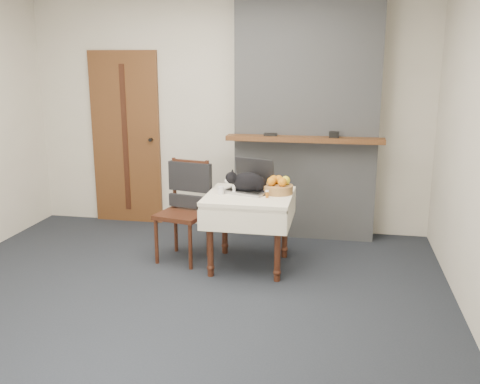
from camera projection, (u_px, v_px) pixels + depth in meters
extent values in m
plane|color=black|center=(176.00, 297.00, 4.38)|extent=(4.50, 4.50, 0.00)
cube|color=beige|center=(227.00, 114.00, 5.98)|extent=(4.50, 0.02, 2.60)
cube|color=brown|center=(126.00, 138.00, 6.24)|extent=(0.82, 0.05, 2.00)
cube|color=#3E1910|center=(125.00, 139.00, 6.21)|extent=(0.06, 0.01, 1.70)
cylinder|color=black|center=(151.00, 140.00, 6.14)|extent=(0.04, 0.06, 0.04)
cube|color=gray|center=(306.00, 117.00, 5.67)|extent=(1.50, 0.30, 2.60)
cube|color=brown|center=(304.00, 139.00, 5.49)|extent=(1.62, 0.18, 0.05)
cube|color=black|center=(270.00, 134.00, 5.54)|extent=(0.14, 0.04, 0.03)
cube|color=black|center=(334.00, 135.00, 5.42)|extent=(0.10, 0.07, 0.06)
cylinder|color=#3E1910|center=(210.00, 242.00, 4.74)|extent=(0.06, 0.06, 0.64)
sphere|color=#3E1910|center=(211.00, 268.00, 4.80)|extent=(0.07, 0.07, 0.07)
cylinder|color=#3E1910|center=(277.00, 247.00, 4.63)|extent=(0.06, 0.06, 0.64)
sphere|color=#3E1910|center=(277.00, 272.00, 4.69)|extent=(0.07, 0.07, 0.07)
cylinder|color=#3E1910|center=(225.00, 223.00, 5.31)|extent=(0.06, 0.06, 0.64)
sphere|color=#3E1910|center=(225.00, 245.00, 5.37)|extent=(0.07, 0.07, 0.07)
cylinder|color=#3E1910|center=(285.00, 226.00, 5.20)|extent=(0.06, 0.06, 0.64)
sphere|color=#3E1910|center=(284.00, 249.00, 5.26)|extent=(0.07, 0.07, 0.07)
cube|color=white|center=(249.00, 197.00, 4.89)|extent=(0.78, 0.78, 0.06)
cube|color=white|center=(242.00, 221.00, 4.54)|extent=(0.78, 0.01, 0.22)
cube|color=white|center=(256.00, 199.00, 5.28)|extent=(0.78, 0.01, 0.22)
cube|color=white|center=(209.00, 207.00, 4.98)|extent=(0.01, 0.78, 0.22)
cube|color=white|center=(291.00, 211.00, 4.84)|extent=(0.01, 0.78, 0.22)
cube|color=#B7B7BC|center=(246.00, 191.00, 4.94)|extent=(0.47, 0.39, 0.02)
cube|color=black|center=(246.00, 190.00, 4.94)|extent=(0.38, 0.29, 0.00)
cube|color=black|center=(255.00, 172.00, 5.05)|extent=(0.40, 0.20, 0.27)
cube|color=#99B8E0|center=(255.00, 172.00, 5.04)|extent=(0.37, 0.17, 0.25)
ellipsoid|color=black|center=(248.00, 183.00, 4.90)|extent=(0.33, 0.23, 0.19)
ellipsoid|color=black|center=(258.00, 185.00, 4.91)|extent=(0.19, 0.20, 0.16)
sphere|color=black|center=(231.00, 178.00, 4.89)|extent=(0.13, 0.13, 0.11)
ellipsoid|color=white|center=(227.00, 181.00, 4.90)|extent=(0.06, 0.07, 0.05)
ellipsoid|color=white|center=(234.00, 187.00, 4.91)|extent=(0.06, 0.07, 0.08)
cone|color=black|center=(232.00, 173.00, 4.85)|extent=(0.04, 0.05, 0.05)
cone|color=black|center=(232.00, 171.00, 4.91)|extent=(0.04, 0.05, 0.05)
cylinder|color=black|center=(265.00, 192.00, 4.86)|extent=(0.17, 0.06, 0.03)
sphere|color=white|center=(234.00, 192.00, 4.89)|extent=(0.04, 0.04, 0.04)
sphere|color=white|center=(234.00, 190.00, 4.96)|extent=(0.04, 0.04, 0.04)
cylinder|color=silver|center=(221.00, 190.00, 4.88)|extent=(0.06, 0.06, 0.07)
cylinder|color=#9B5313|center=(267.00, 195.00, 4.75)|extent=(0.03, 0.03, 0.05)
cylinder|color=white|center=(267.00, 191.00, 4.74)|extent=(0.03, 0.03, 0.01)
cylinder|color=#9E743F|center=(278.00, 189.00, 4.90)|extent=(0.28, 0.28, 0.08)
sphere|color=orange|center=(271.00, 181.00, 4.86)|extent=(0.08, 0.08, 0.08)
sphere|color=orange|center=(282.00, 182.00, 4.83)|extent=(0.08, 0.08, 0.08)
sphere|color=orange|center=(279.00, 180.00, 4.94)|extent=(0.08, 0.08, 0.08)
sphere|color=yellow|center=(286.00, 180.00, 4.90)|extent=(0.08, 0.08, 0.08)
sphere|color=orange|center=(274.00, 180.00, 4.94)|extent=(0.08, 0.08, 0.08)
cube|color=black|center=(268.00, 193.00, 4.89)|extent=(0.13, 0.11, 0.01)
cube|color=#3E1910|center=(182.00, 215.00, 5.10)|extent=(0.51, 0.51, 0.04)
cylinder|color=#3E1910|center=(156.00, 241.00, 5.06)|extent=(0.04, 0.04, 0.46)
cylinder|color=#3E1910|center=(190.00, 246.00, 4.92)|extent=(0.04, 0.04, 0.46)
cylinder|color=#3E1910|center=(176.00, 230.00, 5.39)|extent=(0.04, 0.04, 0.46)
cylinder|color=#3E1910|center=(208.00, 234.00, 5.24)|extent=(0.04, 0.04, 0.46)
cylinder|color=#3E1910|center=(174.00, 183.00, 5.27)|extent=(0.04, 0.04, 0.51)
cylinder|color=#3E1910|center=(207.00, 186.00, 5.13)|extent=(0.04, 0.04, 0.51)
cube|color=#3E1910|center=(190.00, 175.00, 5.18)|extent=(0.36, 0.11, 0.28)
cube|color=black|center=(190.00, 177.00, 5.17)|extent=(0.45, 0.16, 0.28)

